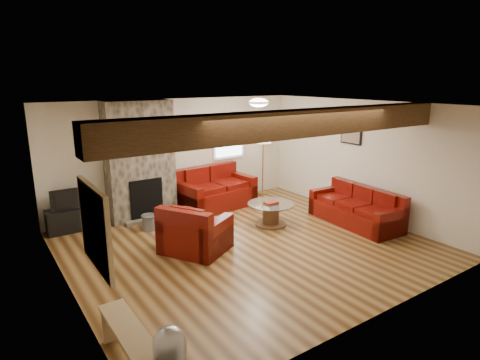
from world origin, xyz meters
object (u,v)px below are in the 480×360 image
Objects in this scene: television at (69,198)px; sofa_three at (355,206)px; loveseat at (216,188)px; armchair_red at (195,228)px; tv_cabinet at (72,219)px; coffee_table at (271,214)px; floor_lamp at (263,141)px.

sofa_three is at bearing -30.29° from television.
television is (-3.13, 0.30, 0.21)m from loveseat.
armchair_red is 2.72m from tv_cabinet.
coffee_table is (0.31, -1.67, -0.23)m from loveseat.
armchair_red reaches higher than tv_cabinet.
tv_cabinet is at bearing 150.23° from coffee_table.
armchair_red reaches higher than coffee_table.
floor_lamp reaches higher than sofa_three.
sofa_three reaches higher than coffee_table.
coffee_table is 2.61m from floor_lamp.
sofa_three reaches higher than tv_cabinet.
armchair_red is at bearing -54.38° from television.
television is at bearing 167.94° from loveseat.
armchair_red reaches higher than sofa_three.
loveseat reaches higher than coffee_table.
armchair_red is 1.88m from coffee_table.
tv_cabinet is at bearing 179.79° from floor_lamp.
armchair_red is at bearing -172.76° from coffee_table.
loveseat is 1.87m from floor_lamp.
armchair_red is (-3.35, 0.68, 0.04)m from sofa_three.
loveseat is 2.41× the size of television.
sofa_three is 1.12× the size of loveseat.
tv_cabinet is at bearing 5.44° from armchair_red.
armchair_red is 1.43× the size of television.
tv_cabinet is at bearing -116.26° from sofa_three.
coffee_table is at bearing -29.77° from television.
television is at bearing 0.00° from tv_cabinet.
armchair_red is at bearing -97.38° from sofa_three.
armchair_red is 1.09× the size of coffee_table.
coffee_table is 3.96m from tv_cabinet.
armchair_red is 0.63× the size of floor_lamp.
loveseat is 3.15m from tv_cabinet.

